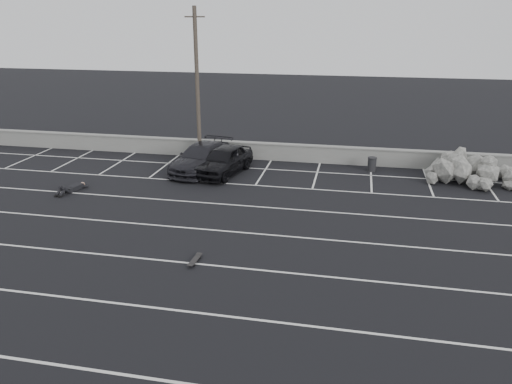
% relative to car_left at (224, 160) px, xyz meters
% --- Properties ---
extents(ground, '(120.00, 120.00, 0.00)m').
position_rel_car_left_xyz_m(ground, '(1.15, -10.67, -0.79)').
color(ground, black).
rests_on(ground, ground).
extents(seawall, '(50.00, 0.45, 1.06)m').
position_rel_car_left_xyz_m(seawall, '(1.15, 3.33, -0.24)').
color(seawall, gray).
rests_on(seawall, ground).
extents(stall_lines, '(36.00, 20.05, 0.01)m').
position_rel_car_left_xyz_m(stall_lines, '(1.06, -6.27, -0.79)').
color(stall_lines, silver).
rests_on(stall_lines, ground).
extents(car_left, '(2.83, 4.93, 1.58)m').
position_rel_car_left_xyz_m(car_left, '(0.00, 0.00, 0.00)').
color(car_left, black).
rests_on(car_left, ground).
extents(car_right, '(2.93, 5.50, 1.52)m').
position_rel_car_left_xyz_m(car_right, '(-1.44, 0.34, -0.03)').
color(car_right, black).
rests_on(car_right, ground).
extents(utility_pole, '(1.20, 0.24, 8.97)m').
position_rel_car_left_xyz_m(utility_pole, '(-2.22, 2.53, 3.75)').
color(utility_pole, '#4C4238').
rests_on(utility_pole, ground).
extents(trash_bin, '(0.68, 0.68, 0.82)m').
position_rel_car_left_xyz_m(trash_bin, '(8.18, 2.15, -0.38)').
color(trash_bin, black).
rests_on(trash_bin, ground).
extents(riprap_pile, '(5.07, 3.58, 1.32)m').
position_rel_car_left_xyz_m(riprap_pile, '(13.39, 1.11, -0.29)').
color(riprap_pile, gray).
rests_on(riprap_pile, ground).
extents(person, '(1.99, 2.88, 0.50)m').
position_rel_car_left_xyz_m(person, '(-6.77, -4.18, -0.54)').
color(person, black).
rests_on(person, ground).
extents(skateboard, '(0.28, 0.87, 0.10)m').
position_rel_car_left_xyz_m(skateboard, '(1.72, -10.57, -0.71)').
color(skateboard, black).
rests_on(skateboard, ground).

